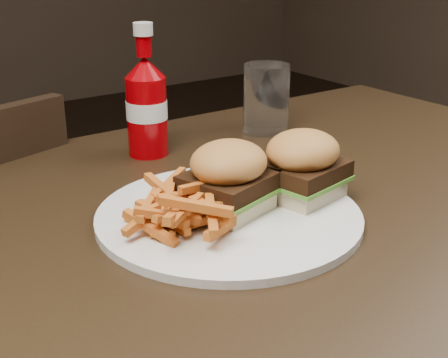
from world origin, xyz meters
TOP-DOWN VIEW (x-y plane):
  - dining_table at (0.00, 0.00)m, footprint 1.20×0.80m
  - plate at (-0.07, -0.02)m, footprint 0.32×0.32m
  - sandwich_half_a at (-0.07, -0.01)m, footprint 0.11×0.10m
  - sandwich_half_b at (0.03, -0.03)m, footprint 0.10×0.10m
  - fries_pile at (-0.13, -0.02)m, footprint 0.14×0.14m
  - ketchup_bottle at (-0.03, 0.25)m, footprint 0.08×0.08m
  - tumbler at (0.20, 0.25)m, footprint 0.09×0.09m

SIDE VIEW (x-z plane):
  - dining_table at x=0.00m, z-range 0.71..0.75m
  - plate at x=-0.07m, z-range 0.75..0.76m
  - sandwich_half_a at x=-0.07m, z-range 0.76..0.78m
  - sandwich_half_b at x=0.03m, z-range 0.76..0.78m
  - fries_pile at x=-0.13m, z-range 0.76..0.81m
  - tumbler at x=0.20m, z-range 0.74..0.87m
  - ketchup_bottle at x=-0.03m, z-range 0.75..0.87m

